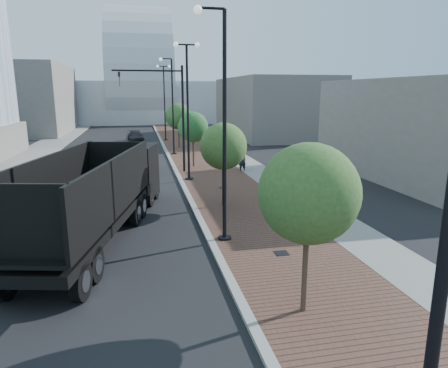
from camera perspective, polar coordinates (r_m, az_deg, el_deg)
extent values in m
cube|color=#4C2D23|center=(46.47, -4.12, 5.38)|extent=(7.00, 140.00, 0.12)
cube|color=slate|center=(46.91, -0.84, 5.49)|extent=(2.40, 140.00, 0.13)
cube|color=gray|center=(46.13, -8.45, 5.23)|extent=(0.30, 140.00, 0.14)
cube|color=slate|center=(47.19, -24.45, 4.37)|extent=(4.00, 140.00, 0.12)
cube|color=black|center=(22.95, -13.16, 1.83)|extent=(3.30, 3.38, 2.84)
cube|color=black|center=(24.56, -12.20, 0.38)|extent=(2.68, 1.13, 1.42)
cube|color=black|center=(21.68, -14.02, -0.78)|extent=(2.86, 1.47, 0.55)
cube|color=black|center=(16.63, -18.90, -5.27)|extent=(4.83, 10.38, 0.38)
cube|color=black|center=(16.51, -19.01, -3.82)|extent=(4.93, 10.40, 0.13)
cube|color=black|center=(16.76, -23.66, -0.10)|extent=(2.40, 9.82, 2.18)
cube|color=black|center=(15.81, -14.65, -0.16)|extent=(2.40, 9.82, 2.18)
cube|color=black|center=(12.24, -26.59, -4.93)|extent=(2.69, 0.75, 2.18)
cube|color=black|center=(20.47, -14.94, 2.74)|extent=(2.69, 0.75, 2.18)
cylinder|color=black|center=(22.96, -16.13, -1.55)|extent=(0.59, 1.24, 1.20)
cylinder|color=silver|center=(22.96, -16.13, -1.55)|extent=(0.51, 0.72, 0.66)
cylinder|color=black|center=(22.39, -10.52, -1.62)|extent=(0.59, 1.24, 1.20)
cylinder|color=silver|center=(22.39, -10.52, -1.62)|extent=(0.51, 0.72, 0.66)
cylinder|color=black|center=(24.45, -15.04, -0.62)|extent=(0.59, 1.24, 1.20)
cylinder|color=silver|center=(24.45, -15.04, -0.62)|extent=(0.51, 0.72, 0.66)
cylinder|color=black|center=(23.91, -9.76, -0.66)|extent=(0.59, 1.24, 1.20)
cylinder|color=silver|center=(23.91, -9.76, -0.66)|extent=(0.51, 0.72, 0.66)
cylinder|color=black|center=(14.09, -28.55, -11.89)|extent=(0.59, 1.24, 1.20)
cylinder|color=silver|center=(14.09, -28.55, -11.89)|extent=(0.51, 0.72, 0.66)
cylinder|color=black|center=(13.14, -19.60, -12.82)|extent=(0.59, 1.24, 1.20)
cylinder|color=silver|center=(13.14, -19.60, -12.82)|extent=(0.51, 0.72, 0.66)
cylinder|color=black|center=(15.05, -26.30, -10.09)|extent=(0.59, 1.24, 1.20)
cylinder|color=silver|center=(15.05, -26.30, -10.09)|extent=(0.51, 0.72, 0.66)
cylinder|color=black|center=(14.16, -17.89, -10.77)|extent=(0.59, 1.24, 1.20)
cylinder|color=silver|center=(14.16, -17.89, -10.77)|extent=(0.51, 0.72, 0.66)
cylinder|color=black|center=(20.04, -18.80, -3.83)|extent=(0.59, 1.24, 1.20)
cylinder|color=silver|center=(20.04, -18.80, -3.83)|extent=(0.51, 0.72, 0.66)
cylinder|color=black|center=(19.38, -12.40, -3.99)|extent=(0.59, 1.24, 1.20)
cylinder|color=silver|center=(19.38, -12.40, -3.99)|extent=(0.51, 0.72, 0.66)
cylinder|color=black|center=(21.13, -17.71, -2.90)|extent=(0.59, 1.24, 1.20)
cylinder|color=silver|center=(21.13, -17.71, -2.90)|extent=(0.51, 0.72, 0.66)
cylinder|color=black|center=(20.50, -11.63, -3.02)|extent=(0.59, 1.24, 1.20)
cylinder|color=silver|center=(20.50, -11.63, -3.02)|extent=(0.51, 0.72, 0.66)
imported|color=white|center=(28.73, -15.22, 1.59)|extent=(3.00, 4.60, 1.43)
imported|color=black|center=(33.98, -18.51, 3.04)|extent=(4.01, 5.49, 1.39)
imported|color=black|center=(52.03, -12.33, 6.55)|extent=(2.18, 4.46, 1.25)
imported|color=black|center=(31.37, 2.57, 3.31)|extent=(0.73, 0.56, 1.81)
cylinder|color=black|center=(5.16, 29.08, -5.90)|extent=(0.16, 0.16, 9.00)
cylinder|color=black|center=(17.10, 0.07, -7.76)|extent=(0.56, 0.56, 0.20)
cylinder|color=black|center=(16.07, 0.08, 7.50)|extent=(0.16, 0.16, 9.00)
cylinder|color=black|center=(16.18, -1.81, 23.54)|extent=(1.00, 0.10, 0.10)
sphere|color=silver|center=(16.08, -3.72, 23.32)|extent=(0.32, 0.32, 0.32)
cylinder|color=black|center=(28.50, -4.94, 0.64)|extent=(0.56, 0.56, 0.20)
cylinder|color=black|center=(27.89, -5.12, 9.75)|extent=(0.16, 0.16, 9.00)
cylinder|color=black|center=(28.01, -5.32, 18.99)|extent=(1.40, 0.10, 0.10)
sphere|color=silver|center=(27.93, -6.82, 18.97)|extent=(0.32, 0.32, 0.32)
sphere|color=silver|center=(28.10, -3.82, 18.99)|extent=(0.32, 0.32, 0.32)
cylinder|color=black|center=(40.24, -7.05, 4.20)|extent=(0.56, 0.56, 0.20)
cylinder|color=black|center=(39.82, -7.24, 10.64)|extent=(0.16, 0.16, 9.00)
cylinder|color=black|center=(39.86, -8.17, 17.09)|extent=(1.00, 0.10, 0.10)
sphere|color=silver|center=(39.82, -8.92, 16.97)|extent=(0.32, 0.32, 0.32)
cylinder|color=black|center=(52.11, -8.22, 6.14)|extent=(0.56, 0.56, 0.20)
cylinder|color=black|center=(51.78, -8.38, 11.11)|extent=(0.16, 0.16, 9.00)
cylinder|color=black|center=(51.84, -8.55, 16.09)|extent=(1.40, 0.10, 0.10)
sphere|color=silver|center=(51.80, -9.35, 16.07)|extent=(0.32, 0.32, 0.32)
sphere|color=silver|center=(51.89, -7.74, 16.11)|extent=(0.32, 0.32, 0.32)
cylinder|color=black|center=(30.90, -5.78, 8.89)|extent=(0.18, 0.18, 8.00)
cylinder|color=black|center=(30.69, -10.75, 15.44)|extent=(5.00, 0.12, 0.12)
imported|color=black|center=(30.68, -14.55, 14.14)|extent=(0.16, 0.20, 1.00)
cylinder|color=#382619|center=(11.49, 11.42, -10.41)|extent=(0.16, 0.16, 3.28)
sphere|color=#2E551D|center=(10.89, 11.85, -1.32)|extent=(2.71, 2.71, 2.71)
sphere|color=#2E551D|center=(11.38, 13.04, -1.99)|extent=(1.90, 1.90, 1.90)
sphere|color=#2E551D|center=(10.43, 11.08, -0.06)|extent=(1.63, 1.63, 1.63)
cylinder|color=#382619|center=(21.59, -0.08, 0.67)|extent=(0.16, 0.16, 3.11)
sphere|color=#30541C|center=(21.28, -0.09, 5.35)|extent=(2.48, 2.48, 2.48)
sphere|color=#30541C|center=(21.69, 0.79, 4.90)|extent=(1.73, 1.73, 1.73)
sphere|color=#30541C|center=(20.89, -0.73, 6.07)|extent=(1.49, 1.49, 1.49)
cylinder|color=#382619|center=(33.25, -4.34, 4.96)|extent=(0.16, 0.16, 3.10)
sphere|color=#1C541E|center=(33.05, -4.39, 8.01)|extent=(2.46, 2.46, 2.46)
sphere|color=#1C541E|center=(33.42, -3.77, 7.69)|extent=(1.73, 1.73, 1.73)
sphere|color=#1C541E|center=(32.69, -4.86, 8.49)|extent=(1.48, 1.48, 1.48)
cylinder|color=#382619|center=(45.08, -6.39, 7.10)|extent=(0.16, 0.16, 3.25)
sphere|color=#22501B|center=(44.94, -6.45, 9.46)|extent=(2.83, 2.83, 2.83)
sphere|color=#22501B|center=(45.29, -5.97, 9.20)|extent=(1.98, 1.98, 1.98)
sphere|color=#22501B|center=(44.59, -6.81, 9.84)|extent=(1.70, 1.70, 1.70)
cube|color=#A5AAAF|center=(90.68, -11.67, 11.32)|extent=(50.00, 28.00, 8.00)
cube|color=slate|center=(67.89, -27.14, 10.58)|extent=(14.00, 20.00, 10.00)
cube|color=#64605A|center=(58.75, 6.81, 10.76)|extent=(12.00, 22.00, 8.00)
cube|color=#66615B|center=(33.08, 27.15, 6.94)|extent=(10.00, 16.00, 7.00)
cube|color=black|center=(15.77, 8.12, -9.62)|extent=(0.50, 0.50, 0.02)
cube|color=black|center=(25.88, -0.16, -0.50)|extent=(0.50, 0.50, 0.02)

